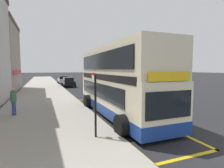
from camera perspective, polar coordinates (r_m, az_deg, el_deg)
ground_plane at (r=36.46m, az=-10.35°, el=0.02°), size 260.00×260.00×0.00m
pavement_near at (r=35.76m, az=-21.41°, el=-0.22°), size 6.00×76.00×0.14m
double_decker_bus at (r=11.58m, az=1.99°, el=0.15°), size 3.24×10.10×4.40m
bus_bay_markings at (r=12.01m, az=1.43°, el=-9.65°), size 2.96×12.69×0.01m
bus_stop_sign at (r=7.49m, az=-5.54°, el=-4.99°), size 0.09×0.51×2.71m
parked_car_black_far at (r=30.72m, az=-13.91°, el=0.57°), size 2.09×4.20×1.62m
parked_car_black_kerbside at (r=25.11m, az=1.18°, el=-0.21°), size 2.09×4.20×1.62m
parked_car_silver_distant at (r=37.27m, az=-15.57°, el=1.26°), size 2.09×4.20×1.62m
pedestrian_waiting_near_sign at (r=12.56m, az=-29.22°, el=-4.62°), size 0.34×0.34×1.72m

